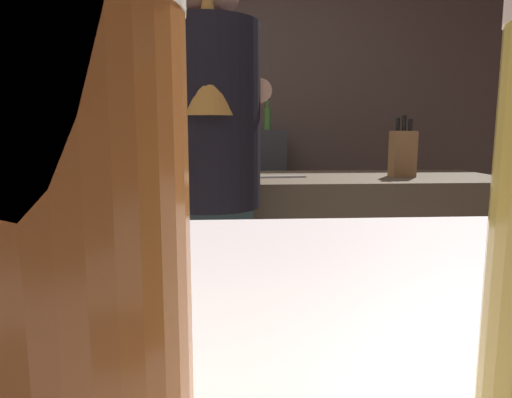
{
  "coord_description": "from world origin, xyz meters",
  "views": [
    {
      "loc": [
        0.18,
        -1.3,
        1.13
      ],
      "look_at": [
        0.22,
        -0.75,
        1.04
      ],
      "focal_mm": 31.46,
      "sensor_mm": 36.0,
      "label": 1
    }
  ],
  "objects_px": {
    "chefs_knife": "(279,177)",
    "bottle_hot_sauce": "(267,118)",
    "bartender": "(210,176)",
    "pint_glass_near": "(72,221)",
    "mixing_bowl": "(177,174)",
    "bottle_olive_oil": "(217,116)",
    "knife_block": "(403,153)",
    "bottle_vinegar": "(205,120)"
  },
  "relations": [
    {
      "from": "bartender",
      "to": "mixing_bowl",
      "type": "relative_size",
      "value": 10.5
    },
    {
      "from": "knife_block",
      "to": "pint_glass_near",
      "type": "xyz_separation_m",
      "value": [
        -0.82,
        -1.79,
        0.07
      ]
    },
    {
      "from": "mixing_bowl",
      "to": "knife_block",
      "type": "bearing_deg",
      "value": 4.33
    },
    {
      "from": "knife_block",
      "to": "bottle_olive_oil",
      "type": "height_order",
      "value": "bottle_olive_oil"
    },
    {
      "from": "bartender",
      "to": "pint_glass_near",
      "type": "xyz_separation_m",
      "value": [
        0.01,
        -1.37,
        0.12
      ]
    },
    {
      "from": "knife_block",
      "to": "bottle_vinegar",
      "type": "distance_m",
      "value": 1.58
    },
    {
      "from": "bottle_hot_sauce",
      "to": "bottle_olive_oil",
      "type": "height_order",
      "value": "bottle_olive_oil"
    },
    {
      "from": "knife_block",
      "to": "bottle_olive_oil",
      "type": "relative_size",
      "value": 1.02
    },
    {
      "from": "chefs_knife",
      "to": "bottle_hot_sauce",
      "type": "xyz_separation_m",
      "value": [
        0.06,
        1.24,
        0.29
      ]
    },
    {
      "from": "bottle_hot_sauce",
      "to": "bottle_vinegar",
      "type": "height_order",
      "value": "bottle_hot_sauce"
    },
    {
      "from": "pint_glass_near",
      "to": "bottle_olive_oil",
      "type": "bearing_deg",
      "value": 90.25
    },
    {
      "from": "mixing_bowl",
      "to": "bottle_hot_sauce",
      "type": "height_order",
      "value": "bottle_hot_sauce"
    },
    {
      "from": "chefs_knife",
      "to": "bottle_hot_sauce",
      "type": "relative_size",
      "value": 1.12
    },
    {
      "from": "chefs_knife",
      "to": "knife_block",
      "type": "bearing_deg",
      "value": -3.92
    },
    {
      "from": "bottle_hot_sauce",
      "to": "knife_block",
      "type": "bearing_deg",
      "value": -68.32
    },
    {
      "from": "chefs_knife",
      "to": "bottle_hot_sauce",
      "type": "distance_m",
      "value": 1.27
    },
    {
      "from": "mixing_bowl",
      "to": "bottle_olive_oil",
      "type": "relative_size",
      "value": 0.61
    },
    {
      "from": "knife_block",
      "to": "chefs_knife",
      "type": "bearing_deg",
      "value": -178.51
    },
    {
      "from": "chefs_knife",
      "to": "bottle_hot_sauce",
      "type": "bearing_deg",
      "value": 81.64
    },
    {
      "from": "bottle_hot_sauce",
      "to": "bartender",
      "type": "bearing_deg",
      "value": -101.84
    },
    {
      "from": "bottle_vinegar",
      "to": "mixing_bowl",
      "type": "bearing_deg",
      "value": -92.5
    },
    {
      "from": "bartender",
      "to": "chefs_knife",
      "type": "bearing_deg",
      "value": -36.82
    },
    {
      "from": "bartender",
      "to": "bottle_vinegar",
      "type": "xyz_separation_m",
      "value": [
        -0.09,
        1.69,
        0.23
      ]
    },
    {
      "from": "bartender",
      "to": "knife_block",
      "type": "height_order",
      "value": "bartender"
    },
    {
      "from": "pint_glass_near",
      "to": "bottle_hot_sauce",
      "type": "relative_size",
      "value": 0.72
    },
    {
      "from": "chefs_knife",
      "to": "bottle_olive_oil",
      "type": "bearing_deg",
      "value": 96.54
    },
    {
      "from": "chefs_knife",
      "to": "pint_glass_near",
      "type": "xyz_separation_m",
      "value": [
        -0.27,
        -1.78,
        0.17
      ]
    },
    {
      "from": "knife_block",
      "to": "chefs_knife",
      "type": "xyz_separation_m",
      "value": [
        -0.55,
        -0.01,
        -0.1
      ]
    },
    {
      "from": "bartender",
      "to": "mixing_bowl",
      "type": "distance_m",
      "value": 0.38
    },
    {
      "from": "knife_block",
      "to": "mixing_bowl",
      "type": "bearing_deg",
      "value": -175.67
    },
    {
      "from": "bottle_hot_sauce",
      "to": "pint_glass_near",
      "type": "bearing_deg",
      "value": -96.36
    },
    {
      "from": "mixing_bowl",
      "to": "chefs_knife",
      "type": "xyz_separation_m",
      "value": [
        0.43,
        0.06,
        -0.02
      ]
    },
    {
      "from": "pint_glass_near",
      "to": "bartender",
      "type": "bearing_deg",
      "value": 90.32
    },
    {
      "from": "pint_glass_near",
      "to": "knife_block",
      "type": "bearing_deg",
      "value": 65.37
    },
    {
      "from": "knife_block",
      "to": "bottle_olive_oil",
      "type": "xyz_separation_m",
      "value": [
        -0.84,
        1.34,
        0.21
      ]
    },
    {
      "from": "chefs_knife",
      "to": "bottle_vinegar",
      "type": "relative_size",
      "value": 1.31
    },
    {
      "from": "pint_glass_near",
      "to": "bottle_vinegar",
      "type": "bearing_deg",
      "value": 91.84
    },
    {
      "from": "knife_block",
      "to": "bottle_vinegar",
      "type": "relative_size",
      "value": 1.46
    },
    {
      "from": "bottle_hot_sauce",
      "to": "bottle_vinegar",
      "type": "distance_m",
      "value": 0.44
    },
    {
      "from": "mixing_bowl",
      "to": "pint_glass_near",
      "type": "xyz_separation_m",
      "value": [
        0.16,
        -1.72,
        0.15
      ]
    },
    {
      "from": "mixing_bowl",
      "to": "bartender",
      "type": "bearing_deg",
      "value": -66.56
    },
    {
      "from": "bartender",
      "to": "mixing_bowl",
      "type": "bearing_deg",
      "value": 21.29
    }
  ]
}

